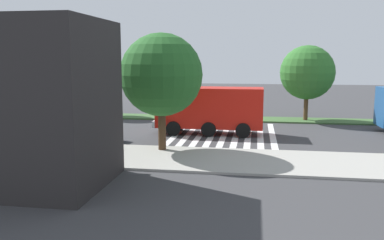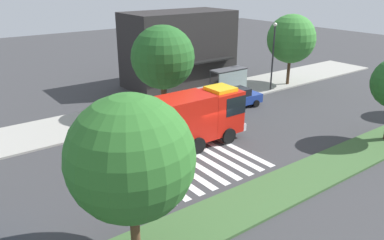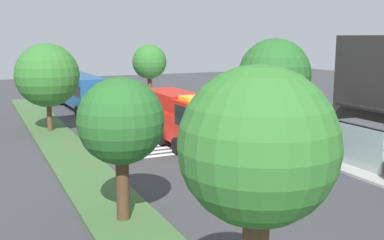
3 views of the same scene
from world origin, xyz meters
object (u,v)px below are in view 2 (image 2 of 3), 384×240
parked_car_mid (236,98)px  bus_stop_shelter (231,77)px  bench_near_shelter (197,98)px  fire_truck (191,117)px  sidewalk_tree_west (163,58)px  street_lamp (273,51)px  median_tree_far_west (131,158)px  sidewalk_tree_center (291,39)px

parked_car_mid → bus_stop_shelter: bus_stop_shelter is taller
parked_car_mid → bench_near_shelter: 3.48m
fire_truck → sidewalk_tree_west: bearing=73.0°
street_lamp → median_tree_far_west: median_tree_far_west is taller
sidewalk_tree_west → median_tree_far_west: bearing=-126.5°
fire_truck → street_lamp: bearing=22.7°
street_lamp → sidewalk_tree_center: (3.02, 0.40, 0.86)m
bench_near_shelter → parked_car_mid: bearing=-52.8°
sidewalk_tree_west → sidewalk_tree_center: size_ratio=1.00×
street_lamp → sidewalk_tree_center: size_ratio=0.91×
bus_stop_shelter → street_lamp: bearing=-12.4°
sidewalk_tree_west → median_tree_far_west: sidewalk_tree_west is taller
bench_near_shelter → sidewalk_tree_center: size_ratio=0.22×
sidewalk_tree_center → bus_stop_shelter: bearing=175.5°
bench_near_shelter → street_lamp: 9.19m
fire_truck → parked_car_mid: 8.98m
fire_truck → bench_near_shelter: (5.79, 6.90, -1.45)m
bus_stop_shelter → sidewalk_tree_west: bearing=-175.7°
fire_truck → bus_stop_shelter: size_ratio=2.35×
median_tree_far_west → bench_near_shelter: bearing=45.7°
bus_stop_shelter → street_lamp: (4.50, -0.99, 2.08)m
bus_stop_shelter → sidewalk_tree_center: 8.09m
bus_stop_shelter → median_tree_far_west: (-18.07, -14.42, 2.57)m
parked_car_mid → street_lamp: (6.40, 1.80, 3.09)m
bus_stop_shelter → fire_truck: bearing=-144.8°
bus_stop_shelter → median_tree_far_west: bearing=-141.4°
bus_stop_shelter → sidewalk_tree_center: (7.51, -0.59, 2.94)m
fire_truck → bench_near_shelter: size_ratio=5.15×
parked_car_mid → street_lamp: bearing=18.9°
bench_near_shelter → median_tree_far_west: bearing=-134.3°
fire_truck → bench_near_shelter: bearing=50.1°
bus_stop_shelter → bench_near_shelter: bearing=-179.8°
fire_truck → median_tree_far_west: size_ratio=1.22×
street_lamp → sidewalk_tree_west: 12.37m
sidewalk_tree_west → street_lamp: bearing=-1.9°
bench_near_shelter → street_lamp: size_ratio=0.25×
fire_truck → median_tree_far_west: bearing=-137.7°
parked_car_mid → sidewalk_tree_center: size_ratio=0.66×
street_lamp → median_tree_far_west: 26.26m
parked_car_mid → fire_truck: bearing=-149.2°
bench_near_shelter → sidewalk_tree_west: (-3.84, -0.57, 4.16)m
parked_car_mid → bench_near_shelter: size_ratio=2.96×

